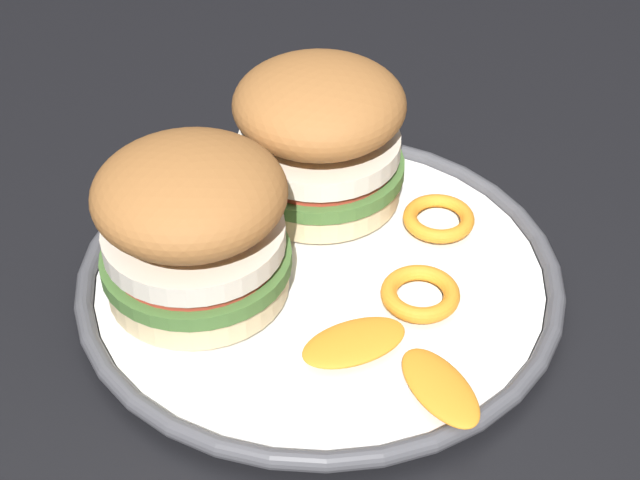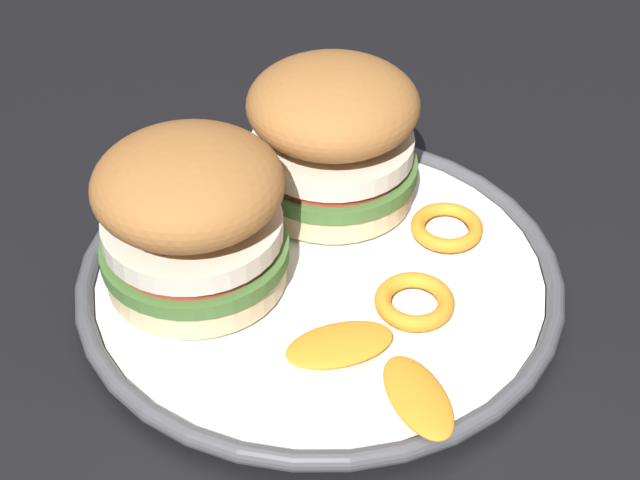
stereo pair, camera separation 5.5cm
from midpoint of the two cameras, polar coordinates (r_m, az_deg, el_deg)
dining_table at (r=0.73m, az=-0.22°, el=-7.33°), size 1.27×0.93×0.74m
dinner_plate at (r=0.64m, az=2.48°, el=-2.20°), size 0.32×0.32×0.02m
sandwich_half_left at (r=0.60m, az=-4.87°, el=1.38°), size 0.16×0.16×0.10m
sandwich_half_right at (r=0.67m, az=3.15°, el=6.12°), size 0.15×0.15×0.10m
orange_peel_curled at (r=0.67m, az=9.70°, el=0.81°), size 0.05×0.05×0.01m
orange_peel_strip_long at (r=0.58m, az=3.91°, el=-6.21°), size 0.07×0.05×0.01m
orange_peel_strip_short at (r=0.56m, az=8.62°, el=-9.15°), size 0.05×0.07×0.01m
orange_peel_small_curl at (r=0.61m, az=8.13°, el=-3.69°), size 0.05×0.05×0.01m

